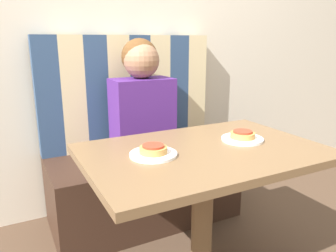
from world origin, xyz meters
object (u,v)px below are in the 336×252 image
object	(u,v)px
plate_right	(242,139)
pizza_left	(153,149)
pizza_right	(243,135)
plate_left	(153,154)
person	(142,97)

from	to	relation	value
plate_right	pizza_left	xyz separation A→B (m)	(-0.47, -0.00, 0.02)
pizza_left	pizza_right	bearing A→B (deg)	0.00
pizza_left	plate_right	bearing A→B (deg)	0.00
plate_right	pizza_right	world-z (taller)	pizza_right
pizza_left	plate_left	bearing A→B (deg)	90.00
person	pizza_left	world-z (taller)	person
person	pizza_left	bearing A→B (deg)	-109.20
person	plate_right	distance (m)	0.73
plate_right	pizza_right	distance (m)	0.02
person	pizza_right	world-z (taller)	person
person	plate_left	xyz separation A→B (m)	(-0.24, -0.68, -0.12)
person	pizza_left	distance (m)	0.73
pizza_right	person	bearing A→B (deg)	109.20
pizza_left	pizza_right	xyz separation A→B (m)	(0.47, 0.00, 0.00)
plate_left	pizza_left	xyz separation A→B (m)	(0.00, -0.00, 0.02)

